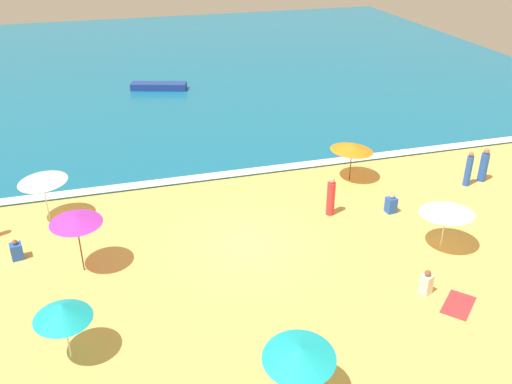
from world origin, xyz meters
The scene contains 17 objects.
ground_plane centered at (0.00, 0.00, 0.00)m, with size 60.00×60.00×0.00m, color #EDBC60.
ocean_water centered at (0.00, 28.00, 0.05)m, with size 60.00×44.00×0.10m, color #146B93.
wave_breaker_foam centered at (0.00, 6.30, 0.10)m, with size 57.00×0.70×0.01m, color white.
beach_umbrella_0 centered at (-0.71, -7.91, 1.71)m, with size 2.63×2.65×2.05m.
beach_umbrella_1 centered at (-6.19, 0.00, 2.16)m, with size 2.43×2.44×2.35m.
beach_umbrella_2 centered at (-6.63, -4.53, 1.73)m, with size 2.38×2.39×2.02m.
beach_umbrella_3 centered at (-7.52, 4.13, 2.07)m, with size 2.62×2.61×2.36m.
beach_umbrella_4 centered at (6.39, 4.25, 1.72)m, with size 2.22×2.20×1.97m.
beach_umbrella_5 centered at (7.25, -2.35, 1.82)m, with size 2.84×2.85×2.14m.
beachgoer_1 centered at (11.49, 2.14, 0.82)m, with size 0.44×0.44×1.73m.
beachgoer_2 centered at (6.75, 0.78, 0.38)m, with size 0.45×0.45×0.90m.
beachgoer_7 centered at (12.51, 2.38, 0.78)m, with size 0.56×0.56×1.67m.
beachgoer_8 centered at (-8.59, 1.48, 0.34)m, with size 0.51×0.51×0.83m.
beachgoer_9 centered at (4.14, 1.35, 0.82)m, with size 0.37×0.37×1.75m.
beachgoer_10 centered at (5.14, -4.70, 0.41)m, with size 0.48×0.48×0.94m.
beach_towel_3 centered at (5.88, -5.61, 0.01)m, with size 1.67×1.62×0.01m.
small_boat_0 centered at (-0.65, 21.34, 0.34)m, with size 4.03×2.14×0.48m.
Camera 1 is at (-4.84, -18.16, 12.08)m, focal length 39.45 mm.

